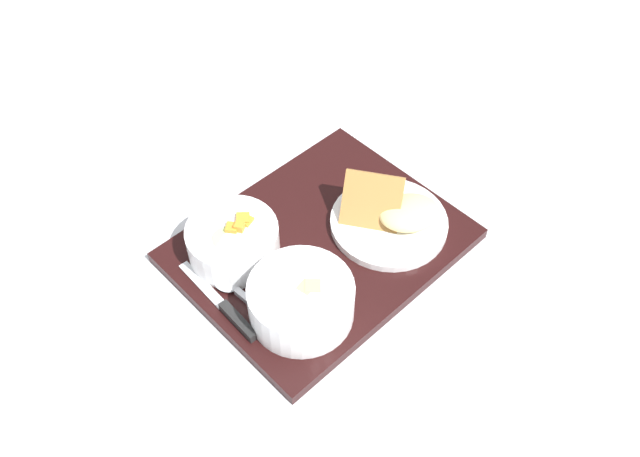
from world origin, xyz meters
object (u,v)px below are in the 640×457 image
bowl_soup (301,299)px  spoon (238,292)px  knife (229,312)px  plate_main (392,217)px  bowl_salad (233,239)px

bowl_soup → spoon: 0.10m
knife → plate_main: bearing=-96.9°
knife → bowl_salad: bearing=-41.1°
knife → spoon: size_ratio=1.15×
bowl_salad → knife: 0.11m
bowl_soup → plate_main: bearing=3.3°
bowl_salad → knife: (-0.08, -0.07, -0.03)m
knife → bowl_soup: bearing=-130.7°
bowl_soup → bowl_salad: bearing=86.9°
bowl_salad → knife: size_ratio=0.78×
bowl_soup → knife: size_ratio=0.84×
bowl_soup → spoon: bearing=113.8°
spoon → bowl_soup: bearing=-156.4°
bowl_salad → plate_main: 0.24m
bowl_soup → plate_main: 0.21m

